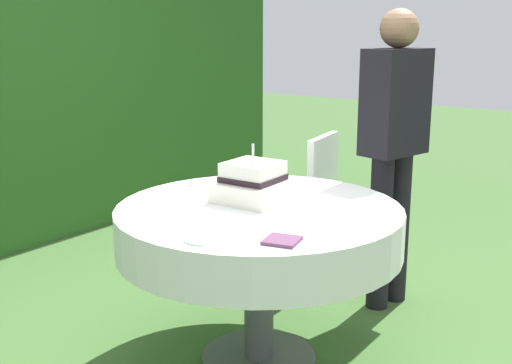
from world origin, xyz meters
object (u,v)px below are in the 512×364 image
object	(u,v)px
napkin_stack	(282,240)
wedding_cake	(253,183)
garden_chair	(306,192)
serving_plate_near	(198,184)
cake_table	(259,230)
serving_plate_far	(337,203)
serving_plate_left	(202,239)
standing_person	(394,139)

from	to	relation	value
napkin_stack	wedding_cake	bearing A→B (deg)	47.21
wedding_cake	garden_chair	bearing A→B (deg)	17.25
serving_plate_near	garden_chair	bearing A→B (deg)	-7.15
cake_table	serving_plate_far	world-z (taller)	serving_plate_far
serving_plate_left	napkin_stack	distance (m)	0.30
cake_table	serving_plate_near	size ratio (longest dim) A/B	12.19
serving_plate_far	garden_chair	size ratio (longest dim) A/B	0.12
serving_plate_near	serving_plate_left	world-z (taller)	same
standing_person	serving_plate_left	bearing A→B (deg)	176.09
serving_plate_near	garden_chair	world-z (taller)	garden_chair
wedding_cake	cake_table	bearing A→B (deg)	-128.91
serving_plate_far	garden_chair	distance (m)	1.00
cake_table	serving_plate_far	xyz separation A→B (m)	(0.24, -0.26, 0.11)
cake_table	garden_chair	xyz separation A→B (m)	(0.99, 0.37, -0.09)
serving_plate_left	napkin_stack	xyz separation A→B (m)	(0.16, -0.25, 0.00)
serving_plate_far	serving_plate_left	xyz separation A→B (m)	(-0.74, 0.15, 0.00)
garden_chair	standing_person	world-z (taller)	standing_person
wedding_cake	garden_chair	distance (m)	1.00
wedding_cake	serving_plate_left	bearing A→B (deg)	-161.56
serving_plate_left	standing_person	world-z (taller)	standing_person
serving_plate_near	napkin_stack	distance (m)	0.95
serving_plate_far	cake_table	bearing A→B (deg)	133.29
cake_table	garden_chair	distance (m)	1.06
cake_table	napkin_stack	size ratio (longest dim) A/B	10.16
serving_plate_near	serving_plate_left	bearing A→B (deg)	-137.38
serving_plate_far	standing_person	bearing A→B (deg)	4.66
serving_plate_near	serving_plate_far	distance (m)	0.74
napkin_stack	cake_table	bearing A→B (deg)	46.33
wedding_cake	standing_person	bearing A→B (deg)	-18.30
cake_table	serving_plate_left	size ratio (longest dim) A/B	9.36
standing_person	serving_plate_far	bearing A→B (deg)	-175.34
serving_plate_far	napkin_stack	xyz separation A→B (m)	(-0.58, -0.09, 0.00)
standing_person	garden_chair	bearing A→B (deg)	84.24
garden_chair	standing_person	size ratio (longest dim) A/B	0.56
serving_plate_far	napkin_stack	size ratio (longest dim) A/B	0.89
cake_table	standing_person	world-z (taller)	standing_person
standing_person	cake_table	bearing A→B (deg)	167.88
serving_plate_left	garden_chair	size ratio (longest dim) A/B	0.15
wedding_cake	napkin_stack	world-z (taller)	wedding_cake
cake_table	serving_plate_left	world-z (taller)	serving_plate_left
garden_chair	cake_table	bearing A→B (deg)	-159.44
napkin_stack	garden_chair	bearing A→B (deg)	28.60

